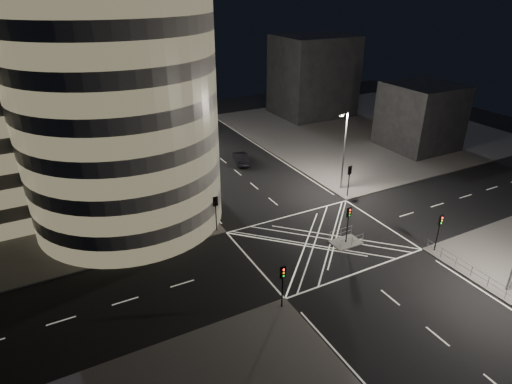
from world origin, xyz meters
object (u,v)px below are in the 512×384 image
traffic_signal_island (348,218)px  traffic_signal_fl (216,207)px  street_lamp_right_far (344,149)px  central_island (346,242)px  traffic_signal_nr (439,226)px  street_lamp_left_near (191,168)px  traffic_signal_fr (349,175)px  traffic_signal_nl (283,279)px  street_lamp_left_far (148,125)px  sedan (241,158)px

traffic_signal_island → traffic_signal_fl: bearing=142.5°
traffic_signal_fl → street_lamp_right_far: bearing=6.9°
central_island → traffic_signal_nr: bearing=-37.9°
traffic_signal_nr → street_lamp_left_near: bearing=134.1°
traffic_signal_fl → traffic_signal_fr: 17.60m
traffic_signal_nl → street_lamp_right_far: (18.24, 15.80, 2.63)m
street_lamp_left_near → street_lamp_left_far: 18.00m
street_lamp_left_far → street_lamp_right_far: (18.87, -21.00, 0.00)m
traffic_signal_fr → street_lamp_left_far: bearing=128.2°
traffic_signal_fr → central_island: bearing=-129.3°
traffic_signal_nl → street_lamp_right_far: bearing=40.9°
street_lamp_left_near → sedan: size_ratio=2.03×
street_lamp_left_far → central_island: bearing=-70.0°
traffic_signal_nl → sedan: 31.59m
traffic_signal_fr → street_lamp_right_far: street_lamp_right_far is taller
traffic_signal_fr → street_lamp_left_near: (-18.24, 5.20, 2.63)m
traffic_signal_fl → street_lamp_right_far: (18.24, 2.20, 2.63)m
traffic_signal_island → street_lamp_right_far: 13.13m
street_lamp_right_far → traffic_signal_fr: bearing=-106.1°
traffic_signal_nl → street_lamp_left_far: (-0.64, 36.80, 2.63)m
street_lamp_left_far → traffic_signal_fl: bearing=-88.4°
traffic_signal_fr → street_lamp_left_near: bearing=164.1°
traffic_signal_fr → street_lamp_left_far: size_ratio=0.40×
traffic_signal_nr → street_lamp_left_near: 26.32m
traffic_signal_island → street_lamp_left_far: size_ratio=0.40×
traffic_signal_fl → street_lamp_left_near: size_ratio=0.40×
street_lamp_left_near → street_lamp_left_far: size_ratio=1.00×
central_island → traffic_signal_nl: (-10.80, -5.30, 2.84)m
traffic_signal_fl → traffic_signal_nl: bearing=-90.0°
traffic_signal_nl → traffic_signal_island: same height
street_lamp_left_near → street_lamp_right_far: bearing=-9.0°
traffic_signal_fl → sedan: size_ratio=0.81×
traffic_signal_fr → street_lamp_left_near: size_ratio=0.40×
traffic_signal_nl → traffic_signal_nr: (17.60, 0.00, 0.00)m
traffic_signal_nr → traffic_signal_fr: bearing=90.0°
traffic_signal_fr → street_lamp_left_far: street_lamp_left_far is taller
street_lamp_left_far → sedan: street_lamp_left_far is taller
traffic_signal_nr → traffic_signal_island: bearing=142.1°
traffic_signal_island → street_lamp_left_near: bearing=130.3°
traffic_signal_fl → traffic_signal_nl: size_ratio=1.00×
central_island → traffic_signal_island: bearing=0.0°
traffic_signal_fr → traffic_signal_nr: 13.60m
traffic_signal_nl → street_lamp_right_far: 24.27m
central_island → traffic_signal_fl: bearing=142.5°
traffic_signal_nl → traffic_signal_nr: bearing=0.0°
sedan → traffic_signal_fl: bearing=70.8°
central_island → traffic_signal_nl: traffic_signal_nl is taller
central_island → traffic_signal_fr: 11.10m
sedan → traffic_signal_nl: bearing=84.7°
sedan → street_lamp_left_near: bearing=58.3°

